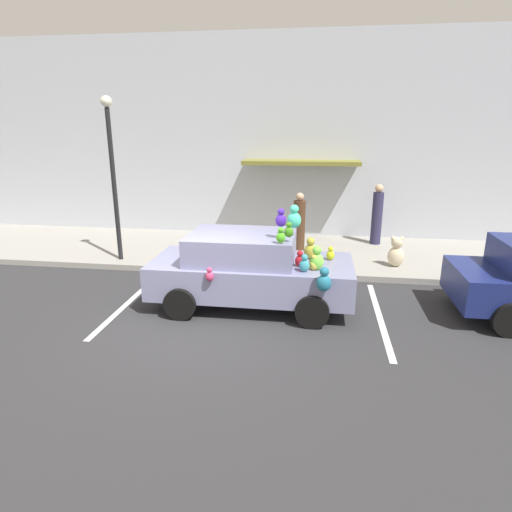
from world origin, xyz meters
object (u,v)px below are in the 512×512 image
Objects in this scene: plush_covered_car at (250,269)px; street_lamp_post at (112,164)px; pedestrian_walking_past at (299,228)px; pedestrian_near_shopfront at (377,216)px; teddy_bear_on_sidewalk at (396,252)px.

street_lamp_post reaches higher than plush_covered_car.
pedestrian_walking_past is at bearing 9.56° from street_lamp_post.
plush_covered_car is 3.20m from pedestrian_walking_past.
street_lamp_post is 2.31× the size of pedestrian_near_shopfront.
teddy_bear_on_sidewalk is 2.60m from pedestrian_walking_past.
plush_covered_car reaches higher than pedestrian_near_shopfront.
street_lamp_post reaches higher than pedestrian_near_shopfront.
pedestrian_walking_past is at bearing -140.89° from pedestrian_near_shopfront.
pedestrian_near_shopfront is at bearing 96.47° from teddy_bear_on_sidewalk.
plush_covered_car reaches higher than pedestrian_walking_past.
pedestrian_near_shopfront reaches higher than pedestrian_walking_past.
pedestrian_walking_past is at bearing 74.61° from plush_covered_car.
plush_covered_car is 0.98× the size of street_lamp_post.
pedestrian_near_shopfront is (3.11, 4.92, 0.21)m from plush_covered_car.
pedestrian_near_shopfront is (-0.25, 2.24, 0.50)m from teddy_bear_on_sidewalk.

